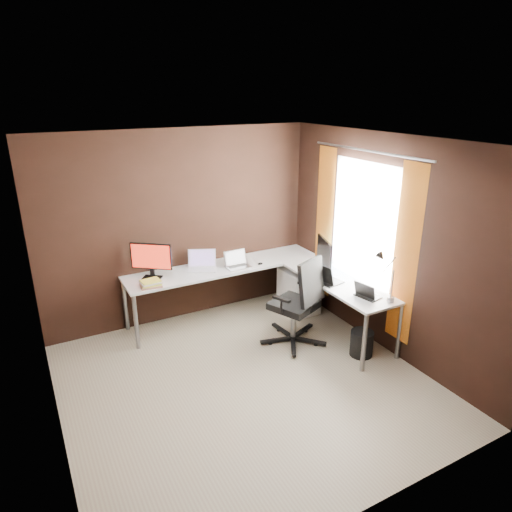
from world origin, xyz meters
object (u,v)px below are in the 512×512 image
at_px(laptop_white, 202,265).
at_px(monitor_right, 325,253).
at_px(laptop_black_big, 324,277).
at_px(book_stack, 151,283).
at_px(drawer_pedestal, 299,291).
at_px(laptop_black_small, 367,294).
at_px(wastebasket, 362,343).
at_px(desk_lamp, 385,271).
at_px(laptop_silver, 237,263).
at_px(monitor_left, 151,259).
at_px(office_chair, 296,318).

bearing_deg(laptop_white, monitor_right, -6.60).
xyz_separation_m(laptop_black_big, book_stack, (-1.89, 0.86, -0.02)).
relative_size(laptop_white, book_stack, 1.63).
bearing_deg(monitor_right, drawer_pedestal, 30.07).
distance_m(drawer_pedestal, laptop_black_small, 1.37).
xyz_separation_m(book_stack, wastebasket, (2.02, -1.47, -0.61)).
relative_size(laptop_black_small, desk_lamp, 0.53).
relative_size(laptop_silver, laptop_black_big, 0.75).
bearing_deg(monitor_left, office_chair, -0.72).
height_order(drawer_pedestal, laptop_silver, laptop_silver).
distance_m(laptop_black_big, desk_lamp, 0.84).
bearing_deg(laptop_silver, laptop_white, 158.97).
relative_size(laptop_silver, office_chair, 0.28).
height_order(monitor_right, laptop_silver, monitor_right).
relative_size(laptop_white, wastebasket, 1.42).
bearing_deg(monitor_left, desk_lamp, -4.75).
relative_size(drawer_pedestal, laptop_white, 1.38).
relative_size(laptop_silver, laptop_black_small, 1.05).
distance_m(monitor_right, desk_lamp, 1.02).
relative_size(drawer_pedestal, book_stack, 2.25).
relative_size(desk_lamp, office_chair, 0.51).
height_order(laptop_black_big, office_chair, office_chair).
distance_m(drawer_pedestal, laptop_black_big, 0.86).
xyz_separation_m(drawer_pedestal, laptop_silver, (-0.82, 0.25, 0.48)).
height_order(laptop_silver, office_chair, office_chair).
relative_size(monitor_right, laptop_silver, 1.58).
height_order(monitor_left, office_chair, monitor_left).
bearing_deg(desk_lamp, monitor_right, 93.78).
xyz_separation_m(laptop_white, laptop_black_small, (1.29, -1.69, -0.01)).
distance_m(monitor_left, laptop_silver, 1.12).
distance_m(laptop_white, laptop_black_big, 1.59).
distance_m(monitor_right, book_stack, 2.18).
bearing_deg(laptop_silver, monitor_right, -37.68).
xyz_separation_m(drawer_pedestal, desk_lamp, (0.13, -1.44, 0.79)).
height_order(drawer_pedestal, office_chair, office_chair).
xyz_separation_m(laptop_silver, desk_lamp, (0.95, -1.69, 0.31)).
bearing_deg(drawer_pedestal, desk_lamp, -84.94).
distance_m(monitor_left, laptop_black_big, 2.12).
xyz_separation_m(monitor_left, wastebasket, (1.92, -1.72, -0.83)).
xyz_separation_m(monitor_left, book_stack, (-0.10, -0.25, -0.21)).
height_order(monitor_left, book_stack, monitor_left).
xyz_separation_m(monitor_left, laptop_black_big, (1.79, -1.11, -0.20)).
relative_size(monitor_right, book_stack, 1.88).
bearing_deg(desk_lamp, drawer_pedestal, 96.53).
distance_m(monitor_left, desk_lamp, 2.76).
height_order(drawer_pedestal, monitor_left, monitor_left).
xyz_separation_m(laptop_silver, laptop_black_big, (0.71, -0.95, 0.01)).
bearing_deg(drawer_pedestal, monitor_left, 167.76).
distance_m(monitor_left, monitor_right, 2.16).
xyz_separation_m(book_stack, office_chair, (1.51, -0.86, -0.44)).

